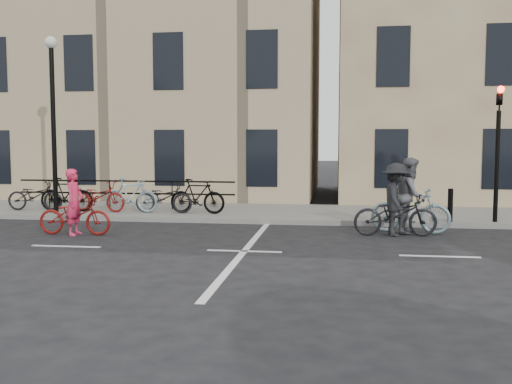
# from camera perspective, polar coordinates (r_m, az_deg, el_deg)

# --- Properties ---
(ground) EXTENTS (120.00, 120.00, 0.00)m
(ground) POSITION_cam_1_polar(r_m,az_deg,el_deg) (12.13, -1.18, -5.96)
(ground) COLOR black
(ground) RESTS_ON ground
(sidewalk) EXTENTS (46.00, 4.00, 0.15)m
(sidewalk) POSITION_cam_1_polar(r_m,az_deg,el_deg) (18.84, -10.32, -1.88)
(sidewalk) COLOR slate
(sidewalk) RESTS_ON ground
(building_west) EXTENTS (20.00, 10.00, 10.00)m
(building_west) POSITION_cam_1_polar(r_m,az_deg,el_deg) (27.20, -15.97, 10.81)
(building_west) COLOR tan
(building_west) RESTS_ON sidewalk
(traffic_light) EXTENTS (0.18, 0.30, 3.90)m
(traffic_light) POSITION_cam_1_polar(r_m,az_deg,el_deg) (16.66, 23.05, 5.11)
(traffic_light) COLOR black
(traffic_light) RESTS_ON sidewalk
(lamp_post) EXTENTS (0.36, 0.36, 5.28)m
(lamp_post) POSITION_cam_1_polar(r_m,az_deg,el_deg) (18.25, -19.66, 8.43)
(lamp_post) COLOR black
(lamp_post) RESTS_ON sidewalk
(bollard_east) EXTENTS (0.14, 0.14, 0.90)m
(bollard_east) POSITION_cam_1_polar(r_m,az_deg,el_deg) (16.39, 18.85, -1.24)
(bollard_east) COLOR black
(bollard_east) RESTS_ON sidewalk
(parked_bikes) EXTENTS (7.25, 1.23, 1.05)m
(parked_bikes) POSITION_cam_1_polar(r_m,az_deg,el_deg) (18.20, -14.04, -0.38)
(parked_bikes) COLOR black
(parked_bikes) RESTS_ON sidewalk
(cyclist_pink) EXTENTS (1.86, 0.66, 1.65)m
(cyclist_pink) POSITION_cam_1_polar(r_m,az_deg,el_deg) (14.88, -17.69, -1.93)
(cyclist_pink) COLOR maroon
(cyclist_pink) RESTS_ON ground
(cyclist_grey) EXTENTS (2.06, 1.07, 1.92)m
(cyclist_grey) POSITION_cam_1_polar(r_m,az_deg,el_deg) (14.95, 15.19, -1.04)
(cyclist_grey) COLOR #7B98A1
(cyclist_grey) RESTS_ON ground
(cyclist_dark) EXTENTS (2.07, 1.21, 1.80)m
(cyclist_dark) POSITION_cam_1_polar(r_m,az_deg,el_deg) (14.42, 13.77, -1.50)
(cyclist_dark) COLOR black
(cyclist_dark) RESTS_ON ground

